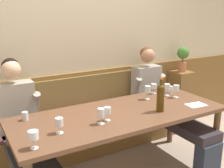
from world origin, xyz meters
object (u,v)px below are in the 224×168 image
(wine_glass_near_bucket, at_px, (59,123))
(person_left_seat, at_px, (164,102))
(water_tumbler_right, at_px, (25,116))
(wine_bottle_amber_mid, at_px, (161,97))
(wine_glass_center_rear, at_px, (107,111))
(water_tumbler_center, at_px, (170,89))
(wall_bench, at_px, (91,129))
(potted_plant, at_px, (183,56))
(wine_glass_right_end, at_px, (167,87))
(person_right_seat, at_px, (24,134))
(wine_glass_left_end, at_px, (33,136))
(wine_glass_center_front, at_px, (148,90))
(dining_table, at_px, (121,120))
(wine_glass_mid_right, at_px, (176,89))
(wine_glass_mid_left, at_px, (154,87))
(wine_glass_by_bottle, at_px, (101,114))

(wine_glass_near_bucket, bearing_deg, person_left_seat, 16.78)
(water_tumbler_right, bearing_deg, wine_bottle_amber_mid, -20.04)
(wine_glass_center_rear, height_order, water_tumbler_center, wine_glass_center_rear)
(water_tumbler_center, bearing_deg, wine_glass_near_bucket, -165.66)
(wall_bench, height_order, potted_plant, potted_plant)
(person_left_seat, distance_m, wine_glass_right_end, 0.28)
(person_right_seat, relative_size, wine_glass_left_end, 9.16)
(wine_glass_center_front, relative_size, water_tumbler_center, 1.88)
(dining_table, bearing_deg, wall_bench, 90.00)
(wine_glass_left_end, bearing_deg, wine_glass_mid_right, 12.27)
(wine_glass_mid_right, xyz_separation_m, wine_glass_left_end, (-1.77, -0.39, -0.01))
(wine_glass_center_front, distance_m, wine_glass_center_rear, 0.77)
(wine_glass_mid_left, bearing_deg, dining_table, -153.56)
(wine_glass_mid_left, xyz_separation_m, wine_glass_center_front, (-0.20, -0.14, 0.03))
(wall_bench, distance_m, wine_glass_by_bottle, 1.07)
(dining_table, distance_m, wine_glass_by_bottle, 0.38)
(water_tumbler_center, bearing_deg, wine_glass_center_rear, -161.32)
(wine_glass_center_front, bearing_deg, wine_glass_mid_left, 34.95)
(wine_glass_right_end, bearing_deg, wine_glass_mid_right, -65.25)
(wine_glass_by_bottle, bearing_deg, wine_glass_center_front, 23.86)
(wine_glass_by_bottle, distance_m, wine_glass_center_rear, 0.10)
(wine_glass_center_front, height_order, wine_glass_left_end, wine_glass_center_front)
(water_tumbler_right, relative_size, potted_plant, 0.22)
(person_left_seat, distance_m, wine_glass_left_end, 1.91)
(wine_glass_mid_left, bearing_deg, wine_glass_left_end, -158.66)
(water_tumbler_center, bearing_deg, person_right_seat, 178.66)
(wine_glass_by_bottle, xyz_separation_m, wine_glass_near_bucket, (-0.39, 0.01, -0.00))
(water_tumbler_center, bearing_deg, wine_glass_by_bottle, -160.99)
(wine_glass_right_end, height_order, wine_glass_center_front, wine_glass_center_front)
(wine_glass_right_end, xyz_separation_m, wine_glass_near_bucket, (-1.47, -0.34, -0.01))
(wine_glass_mid_left, xyz_separation_m, potted_plant, (0.85, 0.40, 0.25))
(person_left_seat, distance_m, water_tumbler_center, 0.19)
(wall_bench, distance_m, wine_glass_left_end, 1.50)
(person_left_seat, distance_m, water_tumbler_right, 1.73)
(wine_bottle_amber_mid, distance_m, wine_glass_center_rear, 0.59)
(water_tumbler_right, bearing_deg, wall_bench, 25.72)
(wall_bench, height_order, wine_glass_mid_right, wall_bench)
(wine_glass_center_front, height_order, water_tumbler_right, wine_glass_center_front)
(person_right_seat, xyz_separation_m, wine_glass_right_end, (1.67, -0.11, 0.25))
(wine_glass_by_bottle, relative_size, potted_plant, 0.40)
(dining_table, height_order, wine_glass_mid_right, wine_glass_mid_right)
(wine_glass_mid_right, height_order, potted_plant, potted_plant)
(dining_table, xyz_separation_m, person_right_seat, (-0.90, 0.30, -0.07))
(wine_glass_mid_left, height_order, wine_glass_mid_right, wine_glass_mid_right)
(wine_glass_center_front, xyz_separation_m, water_tumbler_right, (-1.37, 0.08, -0.07))
(person_left_seat, relative_size, wine_glass_by_bottle, 8.79)
(wine_glass_by_bottle, relative_size, water_tumbler_center, 1.74)
(wine_glass_center_front, relative_size, wine_glass_near_bucket, 1.18)
(dining_table, height_order, water_tumbler_right, water_tumbler_right)
(wine_bottle_amber_mid, distance_m, wine_glass_right_end, 0.55)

